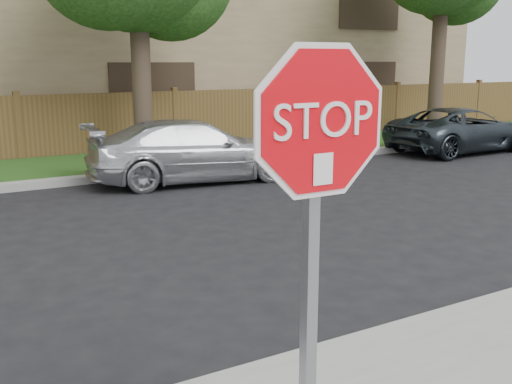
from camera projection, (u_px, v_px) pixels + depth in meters
ground at (264, 370)px, 4.79m from camera, size 90.00×90.00×0.00m
far_curb at (50, 183)px, 11.66m from camera, size 70.00×0.30×0.15m
grass_strip at (34, 170)px, 13.06m from camera, size 70.00×3.00×0.12m
fence at (19, 129)px, 14.25m from camera, size 70.00×0.12×1.60m
stop_sign at (317, 188)px, 2.85m from camera, size 1.01×0.13×2.55m
sedan_right at (195, 151)px, 12.10m from camera, size 4.50×2.29×1.25m
sedan_far_right at (461, 130)px, 15.99m from camera, size 4.30×2.05×1.18m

